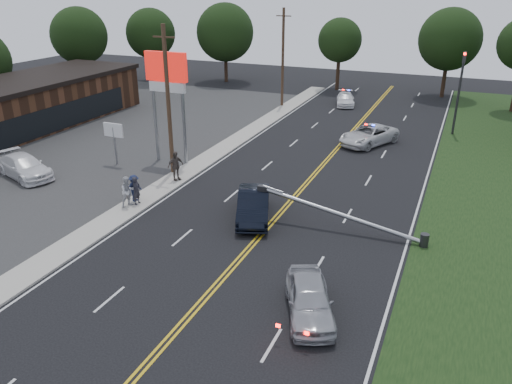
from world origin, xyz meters
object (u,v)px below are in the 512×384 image
at_px(pylon_sign, 167,81).
at_px(utility_pole_mid, 168,102).
at_px(utility_pole_far, 283,58).
at_px(small_sign, 114,134).
at_px(bystander_d, 176,166).
at_px(emergency_b, 345,99).
at_px(traffic_signal, 460,86).
at_px(emergency_a, 369,135).
at_px(crashed_sedan, 253,205).
at_px(bystander_a, 136,191).
at_px(bystander_b, 128,192).
at_px(parked_car, 24,167).
at_px(waiting_sedan, 309,299).
at_px(bystander_c, 134,188).
at_px(fallen_streetlight, 349,217).

xyz_separation_m(pylon_sign, utility_pole_mid, (1.30, -2.00, -0.91)).
bearing_deg(utility_pole_far, utility_pole_mid, -90.00).
distance_m(small_sign, bystander_d, 6.09).
xyz_separation_m(utility_pole_mid, utility_pole_far, (0.00, 22.00, 0.00)).
bearing_deg(emergency_b, traffic_signal, -47.15).
relative_size(traffic_signal, bystander_d, 3.51).
distance_m(pylon_sign, emergency_a, 16.95).
height_order(utility_pole_mid, crashed_sedan, utility_pole_mid).
distance_m(emergency_a, bystander_a, 20.43).
height_order(utility_pole_mid, bystander_b, utility_pole_mid).
bearing_deg(bystander_a, parked_car, 85.65).
relative_size(parked_car, bystander_d, 2.59).
bearing_deg(bystander_d, utility_pole_far, 28.87).
xyz_separation_m(waiting_sedan, emergency_a, (-2.37, 23.81, 0.03)).
bearing_deg(pylon_sign, bystander_c, -75.49).
xyz_separation_m(waiting_sedan, bystander_a, (-12.68, 6.17, 0.23)).
relative_size(crashed_sedan, bystander_d, 2.46).
bearing_deg(traffic_signal, parked_car, -139.59).
bearing_deg(pylon_sign, emergency_a, 38.94).
bearing_deg(pylon_sign, utility_pole_far, 86.28).
height_order(fallen_streetlight, bystander_a, fallen_streetlight).
distance_m(utility_pole_far, bystander_d, 23.60).
bearing_deg(fallen_streetlight, small_sign, 167.60).
bearing_deg(crashed_sedan, bystander_a, 167.97).
height_order(parked_car, bystander_c, bystander_c).
bearing_deg(utility_pole_far, crashed_sedan, -73.08).
relative_size(emergency_a, bystander_a, 3.26).
distance_m(waiting_sedan, bystander_c, 14.56).
bearing_deg(utility_pole_far, bystander_d, -87.45).
bearing_deg(utility_pole_mid, traffic_signal, 45.80).
bearing_deg(crashed_sedan, parked_car, 159.52).
relative_size(emergency_b, bystander_c, 2.67).
xyz_separation_m(waiting_sedan, parked_car, (-22.60, 7.12, 0.01)).
height_order(emergency_a, bystander_d, bystander_d).
height_order(small_sign, utility_pole_far, utility_pole_far).
relative_size(utility_pole_far, emergency_b, 2.24).
bearing_deg(bystander_d, bystander_b, -158.17).
relative_size(utility_pole_far, crashed_sedan, 2.03).
relative_size(pylon_sign, bystander_d, 3.99).
bearing_deg(bystander_d, traffic_signal, -14.24).
distance_m(parked_car, bystander_d, 10.57).
distance_m(fallen_streetlight, parked_car, 22.39).
distance_m(utility_pole_mid, bystander_c, 6.67).
bearing_deg(small_sign, emergency_b, 66.55).
distance_m(parked_car, emergency_a, 26.24).
height_order(small_sign, parked_car, small_sign).
relative_size(emergency_a, bystander_c, 3.33).
relative_size(utility_pole_far, parked_car, 1.93).
bearing_deg(traffic_signal, pylon_sign, -139.61).
relative_size(small_sign, waiting_sedan, 0.71).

